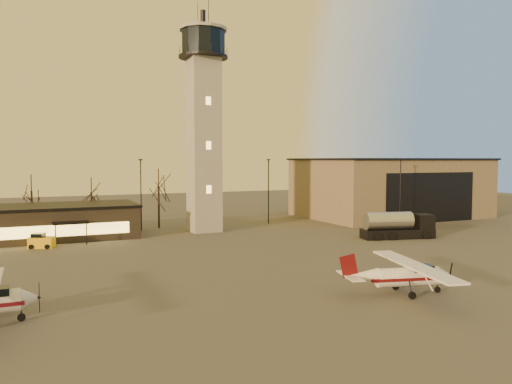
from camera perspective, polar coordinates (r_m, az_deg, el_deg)
ground at (r=43.92m, az=7.00°, el=-9.55°), size 220.00×220.00×0.00m
control_tower at (r=70.33m, az=-6.00°, el=8.81°), size 6.80×6.80×32.60m
hangar at (r=91.61m, az=15.04°, el=0.52°), size 30.60×20.60×10.30m
terminal at (r=68.77m, az=-24.13°, el=-3.21°), size 25.40×12.20×4.30m
light_poles at (r=71.31m, az=-5.82°, el=-0.04°), size 58.50×12.25×10.14m
tree_row at (r=76.11m, az=-18.02°, el=0.43°), size 37.20×9.20×8.80m
cessna_front at (r=39.54m, az=17.13°, el=-9.54°), size 9.36×11.66×3.22m
fuel_truck at (r=66.45m, az=15.84°, el=-3.95°), size 9.60×4.83×3.43m
service_cart at (r=62.11m, az=-23.34°, el=-5.30°), size 3.03×2.50×1.70m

